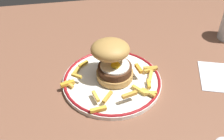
{
  "coord_description": "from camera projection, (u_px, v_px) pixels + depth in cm",
  "views": [
    {
      "loc": [
        -13.02,
        -56.59,
        49.61
      ],
      "look_at": [
        -3.62,
        -3.77,
        4.6
      ],
      "focal_mm": 42.28,
      "sensor_mm": 36.0,
      "label": 1
    }
  ],
  "objects": [
    {
      "name": "fries_pile",
      "position": [
        119.0,
        82.0,
        0.7
      ],
      "size": [
        27.39,
        20.96,
        2.88
      ],
      "color": "gold",
      "rests_on": "dinner_plate"
    },
    {
      "name": "napkin",
      "position": [
        220.0,
        77.0,
        0.75
      ],
      "size": [
        14.52,
        15.68,
        0.4
      ],
      "primitive_type": "cube",
      "rotation": [
        0.0,
        0.0,
        -0.32
      ],
      "color": "silver",
      "rests_on": "ground_plane"
    },
    {
      "name": "ground_plane",
      "position": [
        122.0,
        78.0,
        0.78
      ],
      "size": [
        132.25,
        99.16,
        4.0
      ],
      "primitive_type": "cube",
      "color": "brown"
    },
    {
      "name": "burger",
      "position": [
        112.0,
        59.0,
        0.69
      ],
      "size": [
        12.33,
        12.8,
        11.4
      ],
      "color": "#B58343",
      "rests_on": "dinner_plate"
    },
    {
      "name": "dinner_plate",
      "position": [
        112.0,
        80.0,
        0.72
      ],
      "size": [
        27.03,
        27.03,
        1.6
      ],
      "color": "white",
      "rests_on": "ground_plane"
    }
  ]
}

